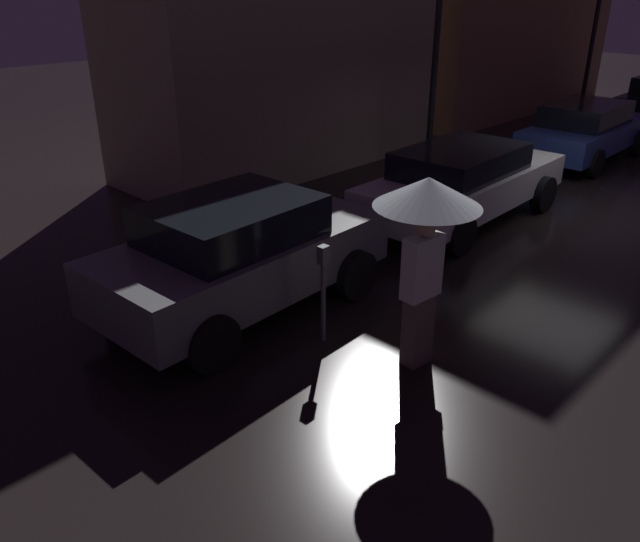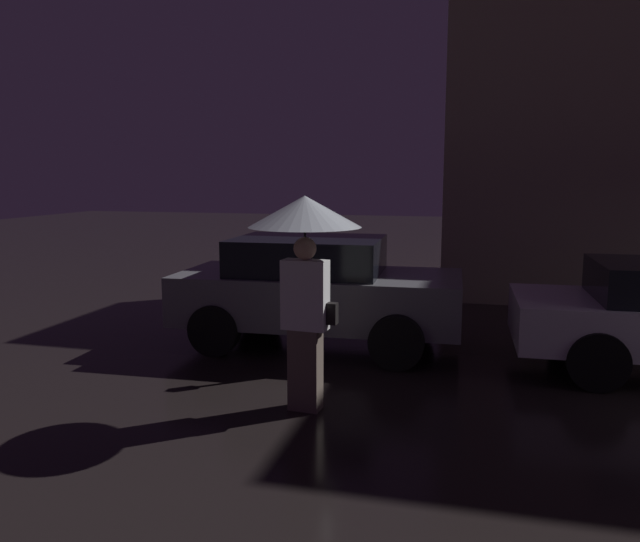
# 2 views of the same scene
# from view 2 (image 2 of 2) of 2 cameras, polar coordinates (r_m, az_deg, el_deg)

# --- Properties ---
(parked_car_grey) EXTENTS (4.05, 2.01, 1.55)m
(parked_car_grey) POSITION_cam_2_polar(r_m,az_deg,el_deg) (8.92, -0.32, -1.63)
(parked_car_grey) COLOR slate
(parked_car_grey) RESTS_ON ground
(pedestrian_with_umbrella) EXTENTS (1.14, 1.14, 2.23)m
(pedestrian_with_umbrella) POSITION_cam_2_polar(r_m,az_deg,el_deg) (6.29, -1.37, 2.74)
(pedestrian_with_umbrella) COLOR #66564C
(pedestrian_with_umbrella) RESTS_ON ground
(parking_meter) EXTENTS (0.12, 0.10, 1.26)m
(parking_meter) POSITION_cam_2_polar(r_m,az_deg,el_deg) (7.61, -1.95, -3.74)
(parking_meter) COLOR #4C5154
(parking_meter) RESTS_ON ground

